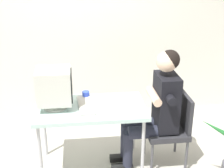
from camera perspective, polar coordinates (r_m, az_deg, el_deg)
name	(u,v)px	position (r m, az deg, el deg)	size (l,w,h in m)	color
ground_plane	(92,164)	(3.81, -3.62, -14.14)	(12.00, 12.00, 0.00)	#B2ADA3
wall_back	(105,13)	(4.56, -1.28, 12.59)	(8.00, 0.10, 3.00)	silver
desk	(90,111)	(3.45, -3.89, -4.90)	(1.18, 0.67, 0.74)	#B7B7BC
crt_monitor	(54,87)	(3.36, -10.26, -0.46)	(0.36, 0.32, 0.43)	silver
keyboard	(86,105)	(3.44, -4.68, -3.69)	(0.19, 0.48, 0.03)	silver
office_chair	(172,126)	(3.66, 10.62, -7.33)	(0.45, 0.45, 0.84)	#4C4C51
person_seated	(157,105)	(3.49, 8.05, -3.77)	(0.72, 0.56, 1.36)	black
desk_mug	(86,95)	(3.61, -4.69, -1.93)	(0.08, 0.09, 0.08)	blue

